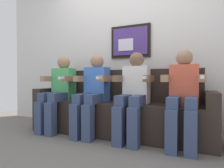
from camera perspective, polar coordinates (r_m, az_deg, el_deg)
The scene contains 7 objects.
ground_plane at distance 2.51m, azimuth -1.46°, elevation -16.25°, with size 6.34×6.34×0.00m, color #66605B.
back_wall_assembly at distance 3.15m, azimuth 4.69°, elevation 11.22°, with size 4.88×0.10×2.60m.
couch at distance 2.73m, azimuth 1.54°, elevation -8.09°, with size 2.48×0.58×0.90m.
person_leftmost at distance 3.01m, azimuth -15.29°, elevation -1.65°, with size 0.46×0.56×1.11m.
person_left_center at distance 2.68m, azimuth -5.61°, elevation -1.97°, with size 0.46×0.56×1.11m.
person_right_center at distance 2.44m, azimuth 6.35°, elevation -2.27°, with size 0.46×0.56×1.11m.
person_rightmost at distance 2.33m, azimuth 20.14°, elevation -2.51°, with size 0.46×0.56×1.11m.
Camera 1 is at (1.04, -2.16, 0.75)m, focal length 31.28 mm.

